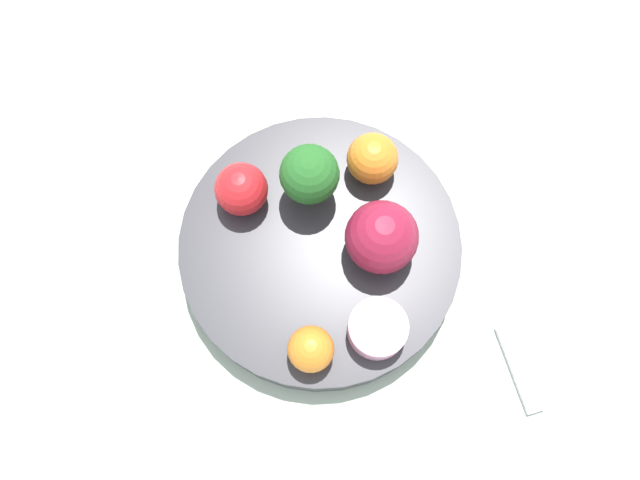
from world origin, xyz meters
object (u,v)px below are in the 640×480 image
(broccoli, at_px, (310,175))
(orange_back, at_px, (372,159))
(apple_green, at_px, (241,189))
(spoon, at_px, (519,368))
(apple_red, at_px, (382,237))
(bowl, at_px, (320,249))
(small_cup, at_px, (378,329))
(orange_front, at_px, (311,349))

(broccoli, relative_size, orange_back, 1.45)
(apple_green, bearing_deg, spoon, -6.43)
(broccoli, bearing_deg, apple_green, -149.13)
(broccoli, bearing_deg, spoon, -15.12)
(spoon, bearing_deg, apple_red, 165.49)
(bowl, bearing_deg, small_cup, -33.77)
(orange_back, bearing_deg, bowl, -98.23)
(spoon, bearing_deg, bowl, 173.71)
(apple_red, distance_m, orange_front, 0.11)
(bowl, distance_m, orange_front, 0.10)
(orange_front, bearing_deg, spoon, 21.68)
(apple_red, relative_size, spoon, 0.90)
(bowl, bearing_deg, broccoli, 125.23)
(orange_front, distance_m, spoon, 0.19)
(apple_green, bearing_deg, apple_red, 3.63)
(bowl, height_order, orange_back, orange_back)
(broccoli, distance_m, small_cup, 0.14)
(spoon, bearing_deg, orange_front, -158.32)
(apple_red, height_order, apple_green, apple_red)
(broccoli, height_order, small_cup, broccoli)
(small_cup, bearing_deg, orange_front, -137.33)
(apple_red, bearing_deg, apple_green, -176.37)
(orange_back, bearing_deg, broccoli, -132.65)
(orange_front, distance_m, small_cup, 0.06)
(broccoli, height_order, apple_green, broccoli)
(bowl, relative_size, broccoli, 3.77)
(broccoli, xyz_separation_m, apple_green, (-0.05, -0.03, -0.02))
(apple_green, bearing_deg, orange_back, 39.11)
(orange_back, xyz_separation_m, small_cup, (0.06, -0.14, -0.01))
(broccoli, xyz_separation_m, small_cup, (0.11, -0.09, -0.03))
(bowl, relative_size, apple_red, 4.03)
(apple_green, xyz_separation_m, small_cup, (0.16, -0.06, -0.01))
(spoon, bearing_deg, broccoli, 164.88)
(apple_green, bearing_deg, small_cup, -21.16)
(orange_back, bearing_deg, small_cup, -64.73)
(apple_green, relative_size, spoon, 0.68)
(broccoli, height_order, orange_back, broccoli)
(small_cup, height_order, spoon, small_cup)
(apple_green, bearing_deg, orange_front, -41.32)
(bowl, bearing_deg, apple_green, 173.22)
(small_cup, distance_m, spoon, 0.14)
(orange_front, height_order, orange_back, orange_back)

